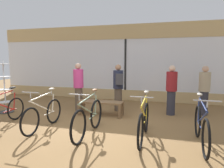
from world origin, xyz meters
TOP-DOWN VIEW (x-y plane):
  - ground_plane at (0.00, 0.00)m, footprint 24.00×24.00m
  - shop_back_wall at (0.00, 3.85)m, footprint 12.00×0.08m
  - bicycle_far_left at (-2.48, -0.28)m, footprint 0.46×1.66m
  - bicycle_left at (-1.23, -0.25)m, footprint 0.46×1.66m
  - bicycle_center at (0.03, -0.34)m, footprint 0.46×1.79m
  - bicycle_right at (1.29, -0.23)m, footprint 0.46×1.75m
  - bicycle_far_right at (2.45, -0.26)m, footprint 0.46×1.78m
  - accessory_rack at (-3.40, 0.77)m, footprint 0.48×0.48m
  - display_bench at (-0.25, 1.31)m, footprint 1.40×0.44m
  - customer_near_rack at (1.88, 1.98)m, footprint 0.44×0.44m
  - customer_by_window at (0.15, 2.00)m, footprint 0.46×0.56m
  - customer_mid_floor at (-1.18, 1.70)m, footprint 0.48×0.48m
  - customer_near_bench at (2.87, 2.25)m, footprint 0.48×0.48m

SIDE VIEW (x-z plane):
  - ground_plane at x=0.00m, z-range 0.00..0.00m
  - display_bench at x=-0.25m, z-range 0.14..0.59m
  - bicycle_far_left at x=-2.48m, z-range -0.13..0.88m
  - bicycle_left at x=-1.23m, z-range -0.13..0.89m
  - bicycle_right at x=1.29m, z-range -0.12..0.92m
  - bicycle_far_right at x=2.45m, z-range -0.12..0.92m
  - bicycle_center at x=0.03m, z-range -0.12..0.93m
  - accessory_rack at x=-3.40m, z-range -0.15..1.56m
  - customer_near_bench at x=2.87m, z-range 0.03..1.59m
  - customer_near_rack at x=1.88m, z-range 0.03..1.60m
  - customer_mid_floor at x=-1.18m, z-range 0.04..1.66m
  - customer_by_window at x=0.15m, z-range 0.06..1.64m
  - shop_back_wall at x=0.00m, z-range 0.04..3.24m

